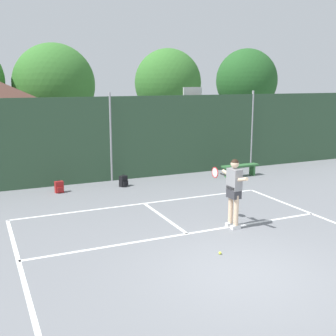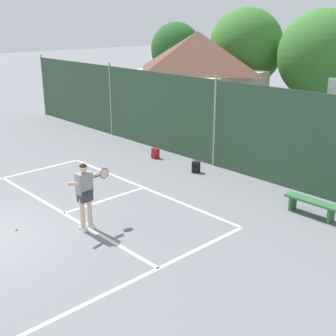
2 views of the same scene
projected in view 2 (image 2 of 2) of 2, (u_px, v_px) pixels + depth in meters
court_markings at (2, 233)px, 11.75m from camera, size 8.30×11.10×0.01m
chainlink_fence at (215, 124)px, 16.64m from camera, size 26.09×0.09×3.40m
clubhouse_building at (197, 76)px, 23.39m from camera, size 6.04×5.46×4.73m
tennis_player at (85, 190)px, 11.63m from camera, size 0.31×1.43×1.85m
tennis_ball at (16, 229)px, 11.91m from camera, size 0.07×0.07×0.07m
backpack_red at (155, 153)px, 17.96m from camera, size 0.30×0.27×0.46m
backpack_black at (196, 167)px, 16.31m from camera, size 0.33×0.33×0.46m
courtside_bench at (312, 204)px, 12.67m from camera, size 1.60×0.36×0.48m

